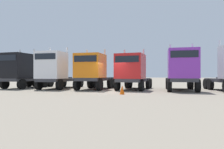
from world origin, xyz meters
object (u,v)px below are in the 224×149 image
object	(u,v)px
semi_truck_black	(21,70)
semi_truck_white	(55,70)
semi_truck_orange	(93,71)
semi_truck_red	(132,71)
semi_truck_purple	(182,70)
traffic_cone_near	(122,90)

from	to	relation	value
semi_truck_black	semi_truck_white	world-z (taller)	semi_truck_white
semi_truck_orange	semi_truck_black	bearing A→B (deg)	-88.38
semi_truck_red	semi_truck_purple	xyz separation A→B (m)	(4.41, -0.32, 0.12)
semi_truck_orange	traffic_cone_near	xyz separation A→B (m)	(3.58, -4.07, -1.48)
semi_truck_black	semi_truck_purple	xyz separation A→B (m)	(16.12, -0.12, -0.04)
semi_truck_purple	traffic_cone_near	world-z (taller)	semi_truck_purple
semi_truck_orange	semi_truck_red	size ratio (longest dim) A/B	0.97
semi_truck_white	semi_truck_orange	world-z (taller)	semi_truck_white
semi_truck_black	traffic_cone_near	xyz separation A→B (m)	(11.52, -4.18, -1.57)
semi_truck_orange	traffic_cone_near	distance (m)	5.62
semi_truck_white	semi_truck_purple	size ratio (longest dim) A/B	1.07
semi_truck_black	semi_truck_purple	distance (m)	16.12
semi_truck_black	semi_truck_purple	bearing A→B (deg)	95.40
semi_truck_orange	semi_truck_red	xyz separation A→B (m)	(3.77, 0.31, -0.07)
semi_truck_orange	traffic_cone_near	size ratio (longest dim) A/B	8.77
semi_truck_white	traffic_cone_near	distance (m)	8.66
semi_truck_white	semi_truck_purple	xyz separation A→B (m)	(12.10, 0.03, -0.01)
traffic_cone_near	semi_truck_red	bearing A→B (deg)	87.57
semi_truck_white	semi_truck_purple	bearing A→B (deg)	91.01
semi_truck_white	semi_truck_orange	xyz separation A→B (m)	(3.92, 0.04, -0.06)
semi_truck_white	semi_truck_purple	world-z (taller)	semi_truck_white
semi_truck_red	semi_truck_purple	world-z (taller)	semi_truck_purple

